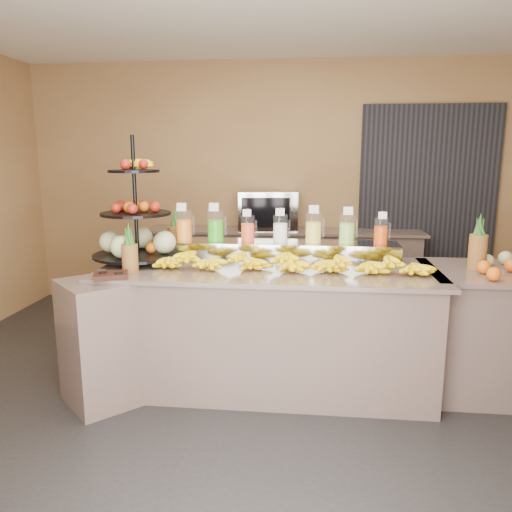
% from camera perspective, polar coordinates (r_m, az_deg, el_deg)
% --- Properties ---
extents(ground, '(6.00, 6.00, 0.00)m').
position_cam_1_polar(ground, '(3.77, 0.97, -16.30)').
color(ground, black).
rests_on(ground, ground).
extents(room_envelope, '(6.04, 5.02, 2.82)m').
position_cam_1_polar(room_envelope, '(4.11, 4.78, 13.09)').
color(room_envelope, brown).
rests_on(room_envelope, ground).
extents(buffet_counter, '(2.75, 1.25, 0.93)m').
position_cam_1_polar(buffet_counter, '(3.83, -0.37, -8.23)').
color(buffet_counter, '#A28175').
rests_on(buffet_counter, ground).
extents(right_counter, '(1.08, 0.88, 0.93)m').
position_cam_1_polar(right_counter, '(4.18, 25.67, -7.68)').
color(right_counter, '#A28175').
rests_on(right_counter, ground).
extents(back_ledge, '(3.10, 0.55, 0.93)m').
position_cam_1_polar(back_ledge, '(5.73, 3.09, -1.54)').
color(back_ledge, '#A28175').
rests_on(back_ledge, ground).
extents(pitcher_tray, '(1.85, 0.30, 0.15)m').
position_cam_1_polar(pitcher_tray, '(3.98, 2.77, 0.57)').
color(pitcher_tray, gray).
rests_on(pitcher_tray, buffet_counter).
extents(juice_pitcher_orange_a, '(0.13, 0.14, 0.32)m').
position_cam_1_polar(juice_pitcher_orange_a, '(4.07, -8.24, 3.31)').
color(juice_pitcher_orange_a, silver).
rests_on(juice_pitcher_orange_a, pitcher_tray).
extents(juice_pitcher_green, '(0.13, 0.14, 0.32)m').
position_cam_1_polar(juice_pitcher_green, '(4.02, -4.64, 3.29)').
color(juice_pitcher_green, silver).
rests_on(juice_pitcher_green, pitcher_tray).
extents(juice_pitcher_orange_b, '(0.11, 0.12, 0.27)m').
position_cam_1_polar(juice_pitcher_orange_b, '(3.98, -0.95, 3.00)').
color(juice_pitcher_orange_b, silver).
rests_on(juice_pitcher_orange_b, pitcher_tray).
extents(juice_pitcher_milk, '(0.12, 0.12, 0.28)m').
position_cam_1_polar(juice_pitcher_milk, '(3.95, 2.80, 3.00)').
color(juice_pitcher_milk, silver).
rests_on(juice_pitcher_milk, pitcher_tray).
extents(juice_pitcher_lemon, '(0.13, 0.13, 0.31)m').
position_cam_1_polar(juice_pitcher_lemon, '(3.94, 6.58, 3.05)').
color(juice_pitcher_lemon, silver).
rests_on(juice_pitcher_lemon, pitcher_tray).
extents(juice_pitcher_lime, '(0.12, 0.13, 0.30)m').
position_cam_1_polar(juice_pitcher_lime, '(3.96, 10.35, 2.91)').
color(juice_pitcher_lime, silver).
rests_on(juice_pitcher_lime, pitcher_tray).
extents(juice_pitcher_orange_c, '(0.11, 0.11, 0.26)m').
position_cam_1_polar(juice_pitcher_orange_c, '(3.98, 14.08, 2.63)').
color(juice_pitcher_orange_c, silver).
rests_on(juice_pitcher_orange_c, pitcher_tray).
extents(banana_heap, '(2.06, 0.19, 0.17)m').
position_cam_1_polar(banana_heap, '(3.66, 3.67, -0.40)').
color(banana_heap, yellow).
rests_on(banana_heap, buffet_counter).
extents(fruit_stand, '(0.70, 0.70, 0.98)m').
position_cam_1_polar(fruit_stand, '(4.00, -12.81, 2.83)').
color(fruit_stand, black).
rests_on(fruit_stand, buffet_counter).
extents(condiment_caddy, '(0.27, 0.24, 0.03)m').
position_cam_1_polar(condiment_caddy, '(3.56, -16.26, -2.15)').
color(condiment_caddy, black).
rests_on(condiment_caddy, buffet_counter).
extents(pineapple_left_a, '(0.12, 0.12, 0.36)m').
position_cam_1_polar(pineapple_left_a, '(3.71, -14.23, 0.25)').
color(pineapple_left_a, brown).
rests_on(pineapple_left_a, buffet_counter).
extents(pineapple_left_b, '(0.13, 0.13, 0.40)m').
position_cam_1_polar(pineapple_left_b, '(4.25, -9.17, 2.14)').
color(pineapple_left_b, brown).
rests_on(pineapple_left_b, buffet_counter).
extents(right_fruit_pile, '(0.48, 0.46, 0.26)m').
position_cam_1_polar(right_fruit_pile, '(3.93, 26.76, -0.73)').
color(right_fruit_pile, brown).
rests_on(right_fruit_pile, right_counter).
extents(oven_warmer, '(0.69, 0.52, 0.43)m').
position_cam_1_polar(oven_warmer, '(5.63, 1.32, 5.26)').
color(oven_warmer, gray).
rests_on(oven_warmer, back_ledge).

